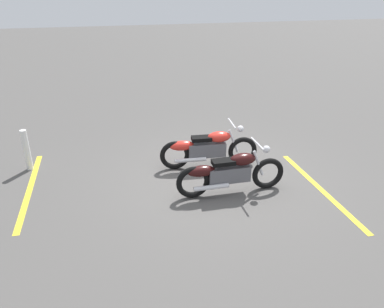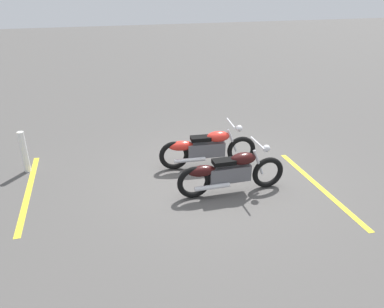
{
  "view_description": "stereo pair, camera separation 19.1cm",
  "coord_description": "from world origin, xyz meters",
  "views": [
    {
      "loc": [
        2.18,
        6.78,
        3.91
      ],
      "look_at": [
        0.52,
        0.0,
        0.65
      ],
      "focal_mm": 35.16,
      "sensor_mm": 36.0,
      "label": 1
    },
    {
      "loc": [
        2.36,
        6.73,
        3.91
      ],
      "look_at": [
        0.52,
        0.0,
        0.65
      ],
      "focal_mm": 35.16,
      "sensor_mm": 36.0,
      "label": 2
    }
  ],
  "objects": [
    {
      "name": "motorcycle_dark_foreground",
      "position": [
        -0.08,
        0.62,
        0.46
      ],
      "size": [
        2.23,
        0.62,
        1.04
      ],
      "rotation": [
        0.0,
        0.0,
        3.14
      ],
      "color": "black",
      "rests_on": "ground"
    },
    {
      "name": "ground_plane",
      "position": [
        0.0,
        0.0,
        0.0
      ],
      "size": [
        60.0,
        60.0,
        0.0
      ],
      "primitive_type": "plane",
      "color": "#514F4C"
    },
    {
      "name": "motorcycle_bright_foreground",
      "position": [
        0.03,
        -0.61,
        0.46
      ],
      "size": [
        2.23,
        0.62,
        1.04
      ],
      "rotation": [
        0.0,
        0.0,
        3.06
      ],
      "color": "black",
      "rests_on": "ground"
    },
    {
      "name": "bollard_post",
      "position": [
        3.93,
        -1.44,
        0.47
      ],
      "size": [
        0.14,
        0.14,
        0.94
      ],
      "primitive_type": "cylinder",
      "color": "white",
      "rests_on": "ground"
    },
    {
      "name": "parking_stripe_near",
      "position": [
        -1.97,
        0.92,
        0.0
      ],
      "size": [
        0.14,
        3.2,
        0.01
      ],
      "primitive_type": "cube",
      "rotation": [
        0.0,
        0.0,
        1.57
      ],
      "color": "yellow",
      "rests_on": "ground"
    },
    {
      "name": "parking_stripe_mid",
      "position": [
        3.82,
        -0.5,
        0.0
      ],
      "size": [
        0.14,
        3.2,
        0.01
      ],
      "primitive_type": "cube",
      "rotation": [
        0.0,
        0.0,
        1.57
      ],
      "color": "yellow",
      "rests_on": "ground"
    }
  ]
}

